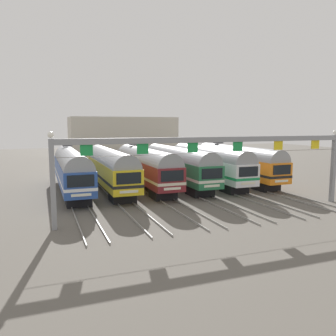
{
  "coord_description": "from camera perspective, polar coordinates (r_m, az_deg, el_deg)",
  "views": [
    {
      "loc": [
        -13.57,
        -38.34,
        7.39
      ],
      "look_at": [
        1.08,
        0.63,
        2.17
      ],
      "focal_mm": 36.22,
      "sensor_mm": 36.0,
      "label": 1
    }
  ],
  "objects": [
    {
      "name": "commuter_train_orange",
      "position": [
        45.52,
        11.46,
        1.07
      ],
      "size": [
        2.88,
        18.06,
        5.05
      ],
      "color": "orange",
      "rests_on": "ground"
    },
    {
      "name": "commuter_train_green",
      "position": [
        41.68,
        1.62,
        0.66
      ],
      "size": [
        2.88,
        18.06,
        4.77
      ],
      "color": "#236B42",
      "rests_on": "ground"
    },
    {
      "name": "track_bed",
      "position": [
        57.45,
        -6.77,
        -0.22
      ],
      "size": [
        22.52,
        70.0,
        0.15
      ],
      "color": "gray",
      "rests_on": "ground"
    },
    {
      "name": "commuter_train_maroon",
      "position": [
        40.29,
        -3.92,
        0.43
      ],
      "size": [
        2.88,
        18.06,
        5.05
      ],
      "color": "maroon",
      "rests_on": "ground"
    },
    {
      "name": "catenary_gantry",
      "position": [
        28.38,
        8.04,
        2.98
      ],
      "size": [
        26.25,
        0.44,
        6.97
      ],
      "color": "gray",
      "rests_on": "ground"
    },
    {
      "name": "ground_plane",
      "position": [
        41.34,
        -1.1,
        -3.16
      ],
      "size": [
        160.0,
        160.0,
        0.0
      ],
      "primitive_type": "plane",
      "color": "#5B564F"
    },
    {
      "name": "commuter_train_blue",
      "position": [
        38.75,
        -15.91,
        -0.1
      ],
      "size": [
        2.88,
        18.06,
        5.05
      ],
      "color": "#284C9E",
      "rests_on": "ground"
    },
    {
      "name": "commuter_train_yellow",
      "position": [
        39.3,
        -9.8,
        0.17
      ],
      "size": [
        2.88,
        18.06,
        4.77
      ],
      "color": "gold",
      "rests_on": "ground"
    },
    {
      "name": "commuter_train_white",
      "position": [
        43.44,
        6.76,
        0.88
      ],
      "size": [
        2.88,
        18.06,
        4.77
      ],
      "color": "white",
      "rests_on": "ground"
    },
    {
      "name": "maintenance_building",
      "position": [
        81.21,
        -7.6,
        5.16
      ],
      "size": [
        24.38,
        10.0,
        9.34
      ],
      "primitive_type": "cube",
      "color": "beige",
      "rests_on": "ground"
    }
  ]
}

